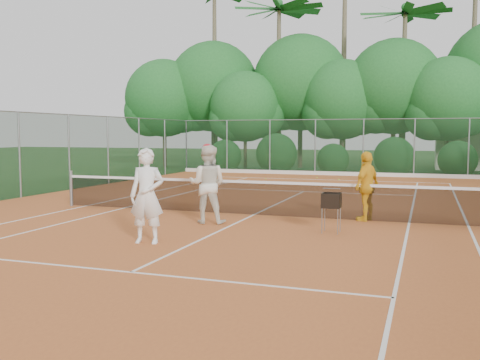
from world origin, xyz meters
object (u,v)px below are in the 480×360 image
object	(u,v)px
player_white	(147,196)
player_yellow	(367,186)
player_center_grp	(207,184)
ball_hopper	(331,201)

from	to	relation	value
player_white	player_yellow	distance (m)	5.89
player_center_grp	player_white	bearing A→B (deg)	-94.57
player_white	player_center_grp	size ratio (longest dim) A/B	0.98
player_yellow	player_center_grp	bearing A→B (deg)	-43.09
player_yellow	ball_hopper	distance (m)	2.07
player_center_grp	player_yellow	bearing A→B (deg)	24.23
player_center_grp	ball_hopper	xyz separation A→B (m)	(3.16, -0.30, -0.27)
player_yellow	ball_hopper	xyz separation A→B (m)	(-0.57, -1.98, -0.17)
player_white	player_center_grp	distance (m)	2.69
player_white	ball_hopper	bearing A→B (deg)	24.99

